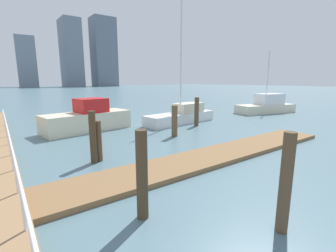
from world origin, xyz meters
TOP-DOWN VIEW (x-y plane):
  - ground_plane at (0.00, 20.00)m, footprint 300.00×300.00m
  - floating_dock at (4.03, 9.99)m, footprint 15.07×2.00m
  - boardwalk_railing at (-3.15, 8.27)m, footprint 0.06×27.51m
  - dock_piling_0 at (-0.72, 7.85)m, footprint 0.28×0.28m
  - dock_piling_1 at (8.52, 15.94)m, footprint 0.33×0.33m
  - dock_piling_2 at (1.54, 5.55)m, footprint 0.26×0.26m
  - dock_piling_3 at (-0.10, 12.54)m, footprint 0.24×0.24m
  - dock_piling_4 at (-0.36, 12.48)m, footprint 0.28×0.28m
  - dock_piling_5 at (5.15, 14.22)m, footprint 0.36×0.36m
  - moored_boat_0 at (8.49, 17.59)m, footprint 6.60×2.57m
  - moored_boat_1 at (19.43, 17.01)m, footprint 6.80×3.42m
  - moored_boat_3 at (1.45, 18.98)m, footprint 5.95×2.99m
  - skyline_tower_2 at (10.49, 146.17)m, footprint 9.42×11.12m
  - skyline_tower_3 at (31.21, 140.03)m, footprint 9.28×14.26m
  - skyline_tower_4 at (49.15, 139.25)m, footprint 12.77×11.39m

SIDE VIEW (x-z plane):
  - ground_plane at x=0.00m, z-range 0.00..0.00m
  - floating_dock at x=4.03m, z-range 0.00..0.18m
  - moored_boat_0 at x=8.49m, z-range -4.08..5.32m
  - moored_boat_1 at x=19.43m, z-range -2.38..3.88m
  - moored_boat_3 at x=1.45m, z-range -0.29..1.87m
  - dock_piling_3 at x=-0.10m, z-range 0.00..1.71m
  - dock_piling_5 at x=5.15m, z-range 0.00..1.88m
  - dock_piling_1 at x=8.52m, z-range 0.00..2.12m
  - dock_piling_4 at x=-0.36m, z-range 0.00..2.15m
  - dock_piling_0 at x=-0.72m, z-range 0.00..2.22m
  - dock_piling_2 at x=1.54m, z-range 0.00..2.29m
  - boardwalk_railing at x=-3.15m, z-range 0.72..1.80m
  - skyline_tower_2 at x=10.49m, z-range 0.00..25.18m
  - skyline_tower_3 at x=31.21m, z-range 0.00..35.19m
  - skyline_tower_4 at x=49.15m, z-range 0.00..38.20m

